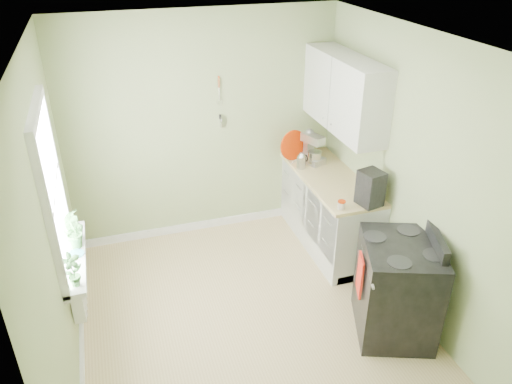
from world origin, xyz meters
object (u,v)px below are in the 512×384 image
object	(u,v)px
kettle	(301,161)
coffee_maker	(370,189)
stand_mixer	(312,149)
stove	(397,288)

from	to	relation	value
kettle	coffee_maker	bearing A→B (deg)	-71.54
stand_mixer	coffee_maker	bearing A→B (deg)	-82.67
stand_mixer	stove	bearing A→B (deg)	-88.92
stove	kettle	bearing A→B (deg)	97.05
stove	stand_mixer	size ratio (longest dim) A/B	2.80
stove	coffee_maker	size ratio (longest dim) A/B	2.92
stove	kettle	distance (m)	1.93
stove	stand_mixer	world-z (taller)	stand_mixer
kettle	coffee_maker	world-z (taller)	coffee_maker
coffee_maker	kettle	bearing A→B (deg)	108.46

